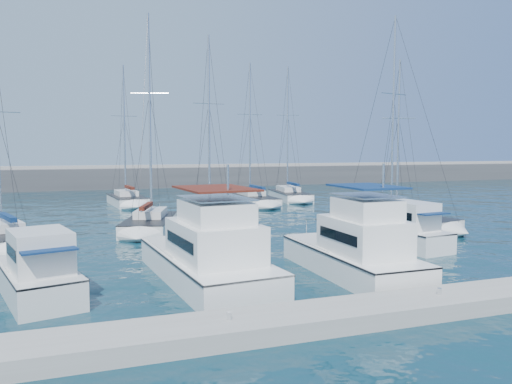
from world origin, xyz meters
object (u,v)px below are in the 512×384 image
object	(u,v)px
motor_yacht_stbd_outer	(403,231)
sailboat_mid_d	(399,220)
sailboat_back_b	(252,199)
sailboat_back_c	(289,195)
motor_yacht_port_outer	(39,275)
sailboat_back_a	(127,200)
motor_yacht_stbd_inner	(356,252)
sailboat_mid_c	(212,216)
motor_yacht_port_inner	(209,257)
sailboat_mid_a	(4,239)
sailboat_mid_e	(400,217)
sailboat_mid_b	(150,223)

from	to	relation	value
motor_yacht_stbd_outer	sailboat_mid_d	world-z (taller)	sailboat_mid_d
sailboat_back_b	sailboat_back_c	distance (m)	6.40
motor_yacht_port_outer	sailboat_back_a	size ratio (longest dim) A/B	0.42
motor_yacht_stbd_inner	sailboat_mid_c	xyz separation A→B (m)	(-2.10, 18.45, -0.59)
motor_yacht_port_inner	sailboat_back_a	size ratio (longest dim) A/B	0.69
motor_yacht_port_inner	sailboat_mid_a	distance (m)	15.30
sailboat_mid_d	sailboat_back_c	world-z (taller)	sailboat_mid_d
motor_yacht_stbd_outer	sailboat_mid_d	xyz separation A→B (m)	(4.42, 6.50, -0.41)
sailboat_mid_e	sailboat_back_c	xyz separation A→B (m)	(-0.92, 19.95, 0.02)
motor_yacht_port_inner	sailboat_mid_e	bearing A→B (deg)	27.25
sailboat_back_b	sailboat_back_c	xyz separation A→B (m)	(5.60, 3.10, 0.01)
sailboat_mid_a	sailboat_mid_c	distance (m)	15.31
sailboat_mid_c	motor_yacht_port_outer	bearing A→B (deg)	-128.34
sailboat_mid_d	sailboat_back_a	size ratio (longest dim) A/B	1.08
motor_yacht_port_inner	motor_yacht_stbd_inner	bearing A→B (deg)	-15.82
motor_yacht_stbd_outer	sailboat_mid_e	bearing A→B (deg)	48.70
motor_yacht_stbd_outer	sailboat_mid_d	distance (m)	7.87
sailboat_mid_a	sailboat_mid_e	xyz separation A→B (m)	(28.22, 0.09, -0.00)
sailboat_mid_c	sailboat_back_c	bearing A→B (deg)	43.58
sailboat_back_c	sailboat_mid_d	bearing A→B (deg)	-83.54
sailboat_mid_c	sailboat_mid_d	bearing A→B (deg)	-32.97
sailboat_mid_c	motor_yacht_stbd_outer	bearing A→B (deg)	-62.71
motor_yacht_stbd_inner	sailboat_back_a	xyz separation A→B (m)	(-7.40, 33.71, -0.60)
sailboat_mid_c	motor_yacht_port_inner	bearing A→B (deg)	-109.84
motor_yacht_stbd_outer	sailboat_mid_b	size ratio (longest dim) A/B	0.43
sailboat_mid_e	sailboat_mid_a	bearing A→B (deg)	-163.90
motor_yacht_port_outer	sailboat_mid_d	xyz separation A→B (m)	(24.33, 10.59, -0.41)
sailboat_back_b	motor_yacht_port_outer	bearing A→B (deg)	-122.90
motor_yacht_port_outer	sailboat_mid_b	xyz separation A→B (m)	(6.30, 15.12, -0.40)
motor_yacht_stbd_inner	sailboat_mid_c	size ratio (longest dim) A/B	0.58
sailboat_mid_b	sailboat_mid_e	size ratio (longest dim) A/B	1.20
motor_yacht_port_inner	sailboat_back_c	distance (m)	36.40
motor_yacht_port_outer	sailboat_mid_d	size ratio (longest dim) A/B	0.39
sailboat_mid_b	sailboat_mid_c	xyz separation A→B (m)	(5.23, 2.31, 0.00)
motor_yacht_stbd_inner	sailboat_back_b	size ratio (longest dim) A/B	0.58
motor_yacht_port_outer	sailboat_back_b	size ratio (longest dim) A/B	0.41
motor_yacht_stbd_outer	sailboat_mid_d	bearing A→B (deg)	49.02
motor_yacht_port_inner	sailboat_back_c	world-z (taller)	sailboat_back_c
motor_yacht_port_outer	sailboat_mid_d	world-z (taller)	sailboat_mid_d
sailboat_mid_b	sailboat_mid_c	world-z (taller)	sailboat_mid_b
sailboat_mid_d	sailboat_mid_e	xyz separation A→B (m)	(1.10, 1.52, -0.02)
sailboat_mid_a	motor_yacht_port_inner	bearing A→B (deg)	-69.10
sailboat_mid_b	sailboat_mid_e	xyz separation A→B (m)	(19.14, -3.02, -0.03)
sailboat_mid_c	sailboat_back_b	size ratio (longest dim) A/B	0.99
sailboat_mid_d	sailboat_back_b	world-z (taller)	sailboat_mid_d
motor_yacht_port_outer	motor_yacht_stbd_inner	bearing A→B (deg)	-18.82
motor_yacht_stbd_outer	sailboat_mid_e	world-z (taller)	sailboat_mid_e
motor_yacht_stbd_inner	motor_yacht_stbd_outer	xyz separation A→B (m)	(6.28, 5.11, -0.19)
motor_yacht_stbd_inner	sailboat_mid_a	xyz separation A→B (m)	(-16.43, 13.04, -0.62)
sailboat_back_a	sailboat_back_c	bearing A→B (deg)	-8.24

